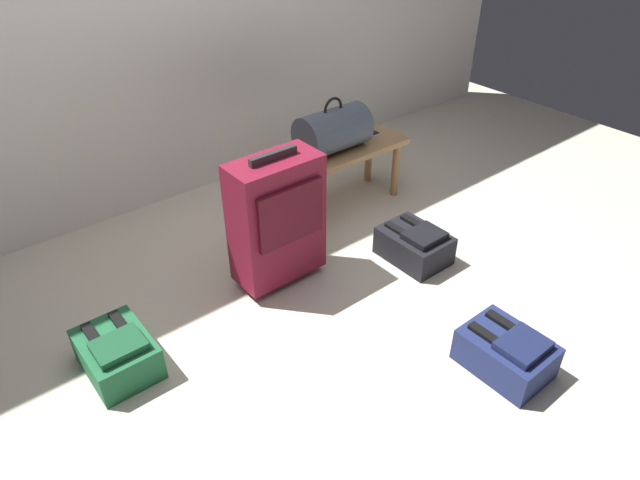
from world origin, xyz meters
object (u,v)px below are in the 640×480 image
at_px(bench, 333,160).
at_px(backpack_dark, 414,245).
at_px(backpack_navy, 506,353).
at_px(suitcase_upright_burgundy, 277,219).
at_px(backpack_green, 117,353).
at_px(duffel_bag_slate, 333,130).
at_px(cell_phone, 370,132).

height_order(bench, backpack_dark, bench).
bearing_deg(backpack_dark, backpack_navy, -109.72).
distance_m(bench, suitcase_upright_burgundy, 0.80).
distance_m(bench, backpack_navy, 1.60).
height_order(suitcase_upright_burgundy, backpack_green, suitcase_upright_burgundy).
bearing_deg(backpack_green, suitcase_upright_burgundy, 4.56).
bearing_deg(suitcase_upright_burgundy, duffel_bag_slate, 29.16).
relative_size(suitcase_upright_burgundy, backpack_dark, 1.99).
xyz_separation_m(backpack_green, backpack_navy, (1.34, -1.09, 0.00)).
distance_m(duffel_bag_slate, backpack_dark, 0.85).
height_order(duffel_bag_slate, suitcase_upright_burgundy, suitcase_upright_burgundy).
height_order(suitcase_upright_burgundy, backpack_navy, suitcase_upright_burgundy).
xyz_separation_m(bench, duffel_bag_slate, (-0.00, -0.00, 0.20)).
relative_size(suitcase_upright_burgundy, backpack_green, 1.99).
relative_size(duffel_bag_slate, backpack_navy, 1.16).
bearing_deg(suitcase_upright_burgundy, backpack_dark, -25.12).
height_order(bench, backpack_navy, bench).
xyz_separation_m(cell_phone, backpack_navy, (-0.66, -1.60, -0.32)).
bearing_deg(backpack_dark, cell_phone, 64.96).
distance_m(suitcase_upright_burgundy, backpack_navy, 1.26).
bearing_deg(bench, suitcase_upright_burgundy, -150.90).
relative_size(duffel_bag_slate, backpack_green, 1.16).
relative_size(duffel_bag_slate, backpack_dark, 1.16).
bearing_deg(duffel_bag_slate, suitcase_upright_burgundy, -150.84).
xyz_separation_m(duffel_bag_slate, backpack_green, (-1.63, -0.46, -0.45)).
relative_size(bench, backpack_green, 2.63).
height_order(bench, duffel_bag_slate, duffel_bag_slate).
xyz_separation_m(bench, backpack_green, (-1.64, -0.46, -0.26)).
xyz_separation_m(backpack_green, backpack_dark, (1.64, -0.26, 0.00)).
bearing_deg(cell_phone, backpack_dark, -115.04).
distance_m(suitcase_upright_burgundy, backpack_green, 0.98).
bearing_deg(backpack_navy, backpack_dark, 70.28).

